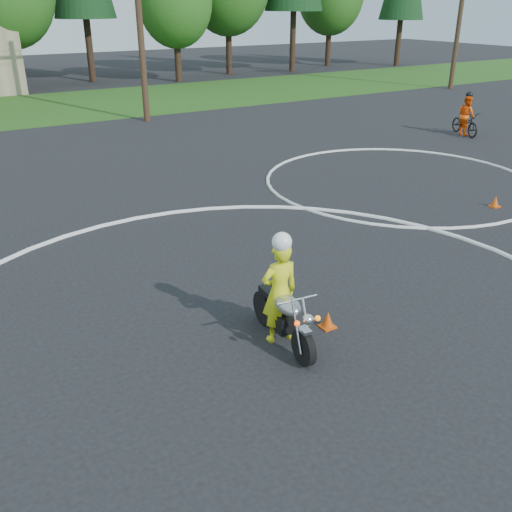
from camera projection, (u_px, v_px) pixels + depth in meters
ground at (386, 429)px, 7.28m from camera, size 120.00×120.00×0.00m
grass_strip at (8, 111)px, 28.32m from camera, size 120.00×10.00×0.02m
course_markings at (317, 267)px, 11.70m from camera, size 19.05×19.05×0.12m
primary_motorcycle at (284, 316)px, 8.93m from camera, size 0.67×1.92×1.01m
rider_primary_grp at (280, 289)px, 8.86m from camera, size 0.66×0.46×1.87m
rider_second_grp at (466, 120)px, 23.05m from camera, size 1.15×1.90×1.72m
traffic_cones at (442, 287)px, 10.63m from camera, size 21.15×8.54×0.30m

